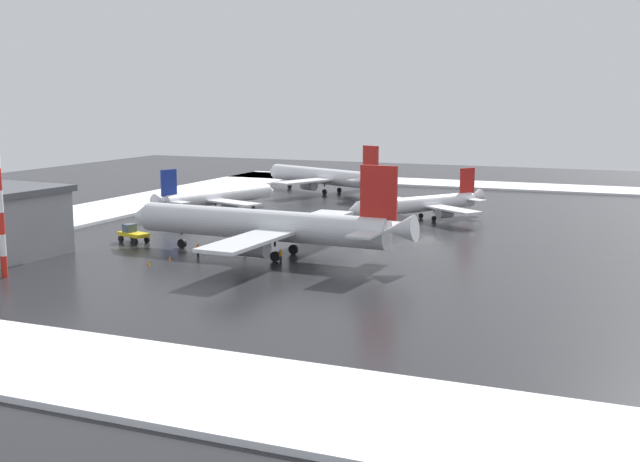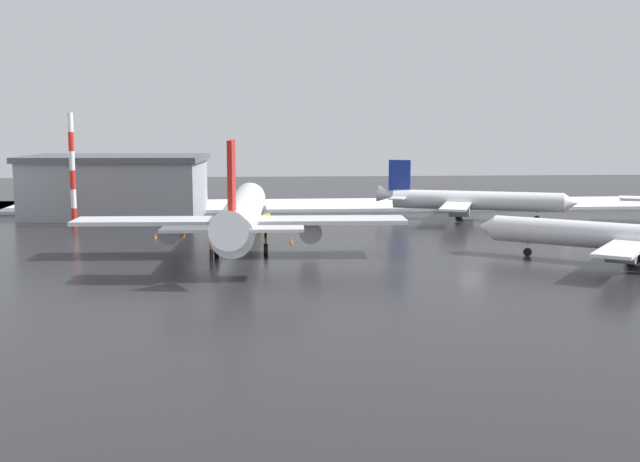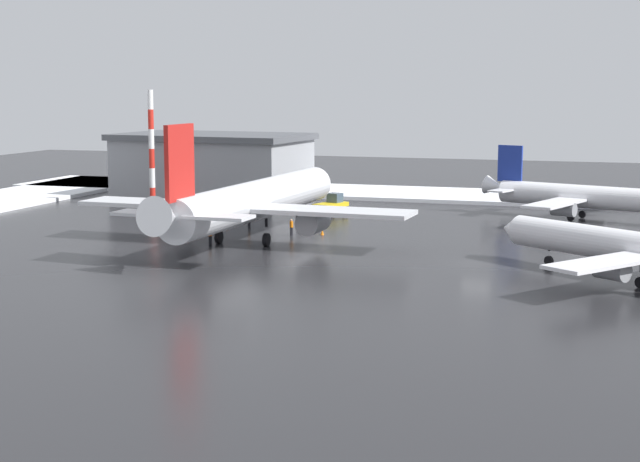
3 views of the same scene
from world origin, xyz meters
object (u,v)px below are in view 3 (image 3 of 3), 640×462
(airplane_distant_tail, at_px, (252,201))
(ground_crew_mid_apron, at_px, (249,219))
(pushback_tug, at_px, (332,204))
(ground_crew_beside_wing, at_px, (210,235))
(airplane_parked_portside, at_px, (637,248))
(traffic_cone_near_nose, at_px, (227,222))
(traffic_cone_mid_line, at_px, (322,232))
(airplane_far_rear, at_px, (591,197))
(cargo_hangar, at_px, (213,166))
(antenna_mast, at_px, (152,149))
(ground_crew_near_tug, at_px, (291,226))
(traffic_cone_wingtip_side, at_px, (201,220))

(airplane_distant_tail, bearing_deg, ground_crew_mid_apron, 26.01)
(pushback_tug, xyz_separation_m, ground_crew_beside_wing, (4.69, 24.97, -0.31))
(airplane_parked_portside, xyz_separation_m, traffic_cone_near_nose, (43.08, -19.82, -2.41))
(pushback_tug, distance_m, ground_crew_mid_apron, 14.57)
(airplane_distant_tail, xyz_separation_m, traffic_cone_mid_line, (-5.37, -5.93, -3.72))
(traffic_cone_near_nose, bearing_deg, traffic_cone_mid_line, 161.79)
(airplane_parked_portside, distance_m, ground_crew_mid_apron, 43.53)
(ground_crew_beside_wing, distance_m, traffic_cone_near_nose, 13.90)
(airplane_far_rear, height_order, cargo_hangar, cargo_hangar)
(antenna_mast, xyz_separation_m, traffic_cone_near_nose, (-15.18, 11.84, -7.08))
(airplane_far_rear, relative_size, traffic_cone_near_nose, 48.70)
(antenna_mast, xyz_separation_m, cargo_hangar, (-3.65, -10.52, -2.91))
(pushback_tug, distance_m, traffic_cone_mid_line, 16.18)
(airplane_distant_tail, bearing_deg, ground_crew_beside_wing, 139.27)
(antenna_mast, bearing_deg, ground_crew_beside_wing, 127.16)
(ground_crew_near_tug, bearing_deg, pushback_tug, 119.78)
(ground_crew_beside_wing, xyz_separation_m, antenna_mast, (19.08, -25.17, 6.39))
(antenna_mast, bearing_deg, cargo_hangar, -109.14)
(ground_crew_mid_apron, relative_size, traffic_cone_wingtip_side, 3.11)
(traffic_cone_mid_line, bearing_deg, ground_crew_near_tug, 25.27)
(airplane_parked_portside, height_order, ground_crew_near_tug, airplane_parked_portside)
(ground_crew_beside_wing, bearing_deg, airplane_distant_tail, 154.21)
(traffic_cone_mid_line, bearing_deg, ground_crew_mid_apron, -13.19)
(airplane_far_rear, distance_m, pushback_tug, 29.92)
(pushback_tug, xyz_separation_m, cargo_hangar, (20.11, -10.72, 3.16))
(ground_crew_mid_apron, bearing_deg, airplane_parked_portside, 92.05)
(airplane_distant_tail, height_order, traffic_cone_mid_line, airplane_distant_tail)
(antenna_mast, distance_m, traffic_cone_wingtip_side, 17.61)
(ground_crew_beside_wing, relative_size, traffic_cone_mid_line, 3.11)
(pushback_tug, distance_m, ground_crew_beside_wing, 25.41)
(cargo_hangar, relative_size, traffic_cone_near_nose, 47.39)
(airplane_parked_portside, xyz_separation_m, ground_crew_beside_wing, (39.18, -6.50, -1.71))
(airplane_far_rear, bearing_deg, traffic_cone_mid_line, -124.04)
(airplane_distant_tail, distance_m, traffic_cone_wingtip_side, 15.45)
(ground_crew_beside_wing, bearing_deg, traffic_cone_near_nose, -146.68)
(ground_crew_mid_apron, height_order, traffic_cone_near_nose, ground_crew_mid_apron)
(traffic_cone_near_nose, distance_m, traffic_cone_wingtip_side, 3.54)
(airplane_distant_tail, xyz_separation_m, ground_crew_beside_wing, (3.08, 3.33, -3.02))
(cargo_hangar, bearing_deg, traffic_cone_near_nose, 121.61)
(ground_crew_near_tug, distance_m, traffic_cone_mid_line, 3.28)
(pushback_tug, height_order, traffic_cone_mid_line, pushback_tug)
(airplane_distant_tail, relative_size, antenna_mast, 2.76)
(ground_crew_near_tug, relative_size, ground_crew_mid_apron, 1.00)
(airplane_distant_tail, bearing_deg, ground_crew_near_tug, -26.39)
(airplane_parked_portside, height_order, traffic_cone_wingtip_side, airplane_parked_portside)
(pushback_tug, xyz_separation_m, antenna_mast, (23.76, -0.20, 6.07))
(ground_crew_beside_wing, relative_size, cargo_hangar, 0.07)
(pushback_tug, bearing_deg, airplane_parked_portside, -114.53)
(ground_crew_near_tug, bearing_deg, traffic_cone_mid_line, 52.15)
(traffic_cone_mid_line, bearing_deg, traffic_cone_near_nose, -18.21)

